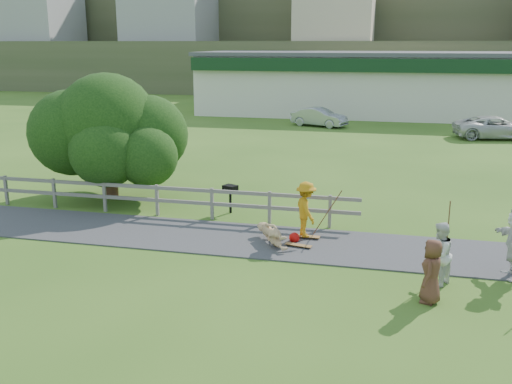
% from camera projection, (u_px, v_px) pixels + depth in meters
% --- Properties ---
extents(ground, '(260.00, 260.00, 0.00)m').
position_uv_depth(ground, '(245.00, 259.00, 15.94)').
color(ground, '#345C1A').
rests_on(ground, ground).
extents(path, '(34.00, 3.00, 0.04)m').
position_uv_depth(path, '(257.00, 240.00, 17.35)').
color(path, '#37373A').
rests_on(path, ground).
extents(fence, '(15.05, 0.10, 1.10)m').
position_uv_depth(fence, '(140.00, 194.00, 19.89)').
color(fence, '#66625A').
rests_on(fence, ground).
extents(strip_mall, '(32.50, 10.75, 5.10)m').
position_uv_depth(strip_mall, '(396.00, 83.00, 47.27)').
color(strip_mall, silver).
rests_on(strip_mall, ground).
extents(skater_rider, '(1.08, 1.27, 1.71)m').
position_uv_depth(skater_rider, '(306.00, 213.00, 17.31)').
color(skater_rider, '#BC7C11').
rests_on(skater_rider, ground).
extents(skater_fallen, '(1.72, 1.31, 0.65)m').
position_uv_depth(skater_fallen, '(273.00, 234.00, 16.96)').
color(skater_fallen, tan).
rests_on(skater_fallen, ground).
extents(spectator_a, '(0.93, 0.99, 1.63)m').
position_uv_depth(spectator_a, '(439.00, 254.00, 14.01)').
color(spectator_a, silver).
rests_on(spectator_a, ground).
extents(spectator_c, '(0.65, 0.84, 1.53)m').
position_uv_depth(spectator_c, '(432.00, 271.00, 13.09)').
color(spectator_c, brown).
rests_on(spectator_c, ground).
extents(car_silver, '(4.28, 2.69, 1.33)m').
position_uv_depth(car_silver, '(319.00, 117.00, 40.86)').
color(car_silver, '#9C9EA3').
rests_on(car_silver, ground).
extents(car_white, '(5.39, 3.16, 1.41)m').
position_uv_depth(car_white, '(496.00, 128.00, 35.60)').
color(car_white, beige).
rests_on(car_white, ground).
extents(tree, '(6.21, 6.21, 3.64)m').
position_uv_depth(tree, '(109.00, 151.00, 21.77)').
color(tree, black).
rests_on(tree, ground).
extents(bbq, '(0.57, 0.51, 1.01)m').
position_uv_depth(bbq, '(230.00, 199.00, 20.10)').
color(bbq, black).
rests_on(bbq, ground).
extents(longboard_rider, '(0.90, 0.25, 0.10)m').
position_uv_depth(longboard_rider, '(305.00, 238.00, 17.51)').
color(longboard_rider, olive).
rests_on(longboard_rider, ground).
extents(longboard_fallen, '(0.82, 0.34, 0.09)m').
position_uv_depth(longboard_fallen, '(298.00, 247.00, 16.76)').
color(longboard_fallen, olive).
rests_on(longboard_fallen, ground).
extents(helmet, '(0.32, 0.32, 0.32)m').
position_uv_depth(helmet, '(294.00, 237.00, 17.19)').
color(helmet, red).
rests_on(helmet, ground).
extents(pole_rider, '(0.03, 0.03, 1.74)m').
position_uv_depth(pole_rider, '(327.00, 210.00, 17.55)').
color(pole_rider, brown).
rests_on(pole_rider, ground).
extents(pole_spec_left, '(0.03, 0.03, 2.03)m').
position_uv_depth(pole_spec_left, '(447.00, 239.00, 14.49)').
color(pole_spec_left, brown).
rests_on(pole_spec_left, ground).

